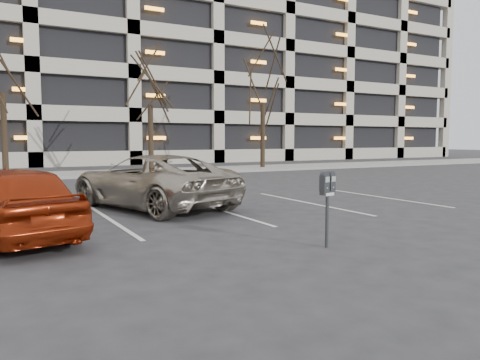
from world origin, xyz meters
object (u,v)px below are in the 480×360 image
(tree_c, at_px, (150,64))
(parking_meter, at_px, (328,190))
(tree_b, at_px, (0,39))
(tree_d, at_px, (263,62))
(suv_silver, at_px, (151,181))
(car_red, at_px, (9,202))

(tree_c, distance_m, parking_meter, 19.07)
(tree_b, xyz_separation_m, tree_c, (7.00, 0.00, -0.58))
(tree_c, relative_size, tree_d, 0.90)
(tree_d, relative_size, suv_silver, 1.60)
(tree_b, distance_m, suv_silver, 14.01)
(tree_b, xyz_separation_m, car_red, (-0.46, -15.01, -5.67))
(parking_meter, height_order, car_red, car_red)
(car_red, bearing_deg, parking_meter, 131.76)
(tree_b, height_order, car_red, tree_b)
(tree_d, distance_m, car_red, 21.61)
(car_red, bearing_deg, tree_b, -105.13)
(tree_d, distance_m, parking_meter, 21.41)
(parking_meter, distance_m, car_red, 5.64)
(car_red, bearing_deg, tree_c, -129.81)
(tree_c, relative_size, suv_silver, 1.44)
(tree_c, xyz_separation_m, car_red, (-7.46, -15.01, -5.09))
(tree_c, xyz_separation_m, tree_d, (7.00, 0.00, 0.62))
(suv_silver, xyz_separation_m, car_red, (-3.46, -2.55, -0.02))
(car_red, bearing_deg, suv_silver, -157.00)
(tree_b, bearing_deg, suv_silver, -76.46)
(tree_c, relative_size, car_red, 1.98)
(suv_silver, relative_size, car_red, 1.37)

